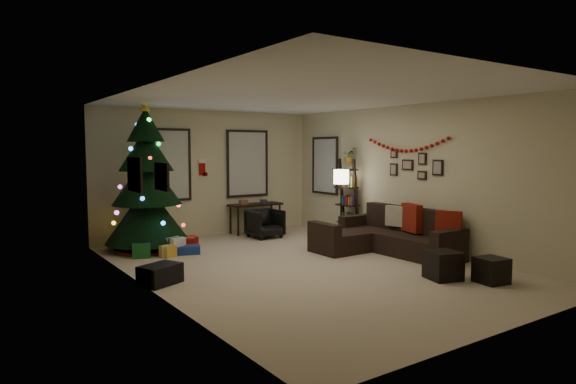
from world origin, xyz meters
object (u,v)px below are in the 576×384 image
object	(u,v)px
desk_chair	(265,223)
sofa	(386,238)
christmas_tree	(147,186)
desk	(255,207)
bookshelf	(348,200)

from	to	relation	value
desk_chair	sofa	bearing A→B (deg)	-69.47
christmas_tree	desk_chair	bearing A→B (deg)	-4.08
desk_chair	christmas_tree	bearing A→B (deg)	174.57
sofa	desk	bearing A→B (deg)	105.17
christmas_tree	sofa	size ratio (longest dim) A/B	1.17
desk_chair	bookshelf	size ratio (longest dim) A/B	0.36
christmas_tree	desk_chair	distance (m)	2.62
sofa	desk	xyz separation A→B (m)	(-0.86, 3.18, 0.32)
christmas_tree	sofa	distance (m)	4.51
bookshelf	desk	bearing A→B (deg)	127.85
christmas_tree	sofa	xyz separation A→B (m)	(3.48, -2.71, -0.92)
christmas_tree	sofa	world-z (taller)	christmas_tree
desk	desk_chair	distance (m)	0.72
sofa	bookshelf	world-z (taller)	bookshelf
christmas_tree	desk	size ratio (longest dim) A/B	2.35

